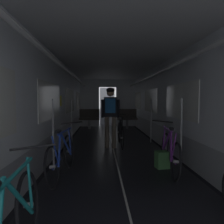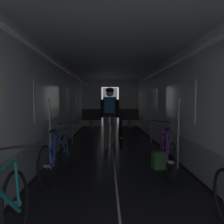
{
  "view_description": "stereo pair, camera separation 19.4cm",
  "coord_description": "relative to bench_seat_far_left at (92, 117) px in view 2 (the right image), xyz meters",
  "views": [
    {
      "loc": [
        -0.33,
        -2.05,
        1.37
      ],
      "look_at": [
        0.0,
        4.53,
        1.0
      ],
      "focal_mm": 34.0,
      "sensor_mm": 36.0,
      "label": 1
    },
    {
      "loc": [
        -0.14,
        -2.05,
        1.37
      ],
      "look_at": [
        0.0,
        4.53,
        1.0
      ],
      "focal_mm": 34.0,
      "sensor_mm": 36.0,
      "label": 2
    }
  ],
  "objects": [
    {
      "name": "bench_seat_far_left",
      "position": [
        0.0,
        0.0,
        0.0
      ],
      "size": [
        0.98,
        0.51,
        0.95
      ],
      "color": "gray",
      "rests_on": "ground"
    },
    {
      "name": "person_cyclist_aisle",
      "position": [
        0.83,
        -4.13,
        0.5
      ],
      "size": [
        0.54,
        0.4,
        1.73
      ],
      "color": "brown",
      "rests_on": "ground"
    },
    {
      "name": "backpack_on_floor",
      "position": [
        1.8,
        -5.95,
        -0.4
      ],
      "size": [
        0.29,
        0.24,
        0.34
      ],
      "primitive_type": "cube",
      "rotation": [
        0.0,
        0.0,
        0.16
      ],
      "color": "#3D703D",
      "rests_on": "ground"
    },
    {
      "name": "bicycle_black_in_aisle",
      "position": [
        1.15,
        -3.86,
        -0.18
      ],
      "size": [
        0.44,
        1.69,
        0.93
      ],
      "color": "black",
      "rests_on": "ground"
    },
    {
      "name": "bench_seat_far_right",
      "position": [
        1.8,
        0.0,
        0.0
      ],
      "size": [
        0.98,
        0.51,
        0.95
      ],
      "color": "gray",
      "rests_on": "ground"
    },
    {
      "name": "bicycle_blue",
      "position": [
        -0.14,
        -6.33,
        -0.19
      ],
      "size": [
        0.47,
        1.69,
        0.95
      ],
      "color": "black",
      "rests_on": "ground"
    },
    {
      "name": "train_car_shell",
      "position": [
        0.9,
        -4.47,
        1.13
      ],
      "size": [
        3.14,
        12.34,
        2.57
      ],
      "color": "black",
      "rests_on": "ground"
    },
    {
      "name": "bicycle_purple",
      "position": [
        1.88,
        -6.15,
        -0.19
      ],
      "size": [
        0.44,
        1.69,
        0.95
      ],
      "color": "black",
      "rests_on": "ground"
    }
  ]
}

